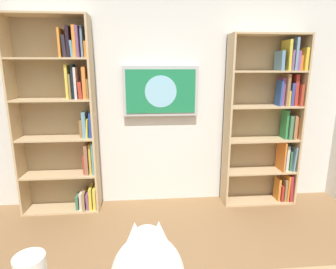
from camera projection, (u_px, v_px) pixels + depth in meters
wall_back at (161, 93)px, 3.31m from camera, size 4.52×0.06×2.70m
bookshelf_left at (271, 120)px, 3.33m from camera, size 0.87×0.28×2.00m
bookshelf_right at (65, 119)px, 3.12m from camera, size 0.86×0.28×2.17m
wall_mounted_tv at (161, 91)px, 3.22m from camera, size 0.86×0.07×0.56m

